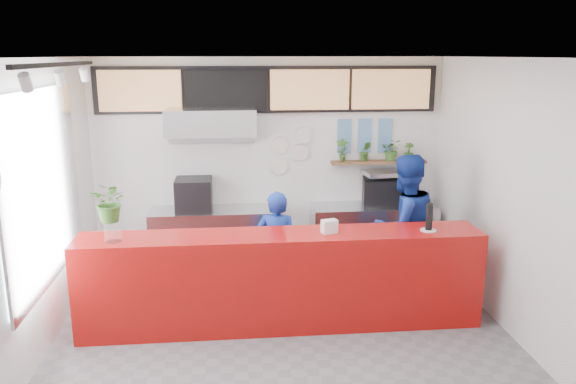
% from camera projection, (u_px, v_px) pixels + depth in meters
% --- Properties ---
extents(floor, '(5.00, 5.00, 0.00)m').
position_uv_depth(floor, '(285.00, 342.00, 6.08)').
color(floor, slate).
rests_on(floor, ground).
extents(ceiling, '(5.00, 5.00, 0.00)m').
position_uv_depth(ceiling, '(285.00, 58.00, 5.36)').
color(ceiling, silver).
extents(wall_back, '(5.00, 0.00, 5.00)m').
position_uv_depth(wall_back, '(269.00, 163.00, 8.14)').
color(wall_back, white).
rests_on(wall_back, ground).
extents(wall_left, '(0.00, 5.00, 5.00)m').
position_uv_depth(wall_left, '(31.00, 215.00, 5.48)').
color(wall_left, white).
rests_on(wall_left, ground).
extents(wall_right, '(0.00, 5.00, 5.00)m').
position_uv_depth(wall_right, '(519.00, 202.00, 5.96)').
color(wall_right, white).
rests_on(wall_right, ground).
extents(service_counter, '(4.50, 0.60, 1.10)m').
position_uv_depth(service_counter, '(282.00, 280.00, 6.34)').
color(service_counter, '#A40E0B').
rests_on(service_counter, ground).
extents(cream_band, '(5.00, 0.02, 0.80)m').
position_uv_depth(cream_band, '(268.00, 86.00, 7.87)').
color(cream_band, beige).
rests_on(cream_band, wall_back).
extents(prep_bench, '(1.80, 0.60, 0.90)m').
position_uv_depth(prep_bench, '(215.00, 240.00, 8.02)').
color(prep_bench, '#B2B5BA').
rests_on(prep_bench, ground).
extents(panini_oven, '(0.50, 0.50, 0.45)m').
position_uv_depth(panini_oven, '(194.00, 195.00, 7.83)').
color(panini_oven, black).
rests_on(panini_oven, prep_bench).
extents(extraction_hood, '(1.20, 0.70, 0.35)m').
position_uv_depth(extraction_hood, '(211.00, 121.00, 7.57)').
color(extraction_hood, '#B2B5BA').
rests_on(extraction_hood, ceiling).
extents(hood_lip, '(1.20, 0.69, 0.31)m').
position_uv_depth(hood_lip, '(212.00, 136.00, 7.62)').
color(hood_lip, '#B2B5BA').
rests_on(hood_lip, ceiling).
extents(right_bench, '(1.80, 0.60, 0.90)m').
position_uv_depth(right_bench, '(373.00, 235.00, 8.24)').
color(right_bench, '#B2B5BA').
rests_on(right_bench, ground).
extents(espresso_machine, '(0.68, 0.54, 0.40)m').
position_uv_depth(espresso_machine, '(385.00, 192.00, 8.10)').
color(espresso_machine, black).
rests_on(espresso_machine, right_bench).
extents(espresso_tray, '(0.66, 0.50, 0.06)m').
position_uv_depth(espresso_tray, '(385.00, 173.00, 8.04)').
color(espresso_tray, '#AAAEB1').
rests_on(espresso_tray, espresso_machine).
extents(herb_shelf, '(1.40, 0.18, 0.04)m').
position_uv_depth(herb_shelf, '(379.00, 162.00, 8.19)').
color(herb_shelf, brown).
rests_on(herb_shelf, wall_back).
extents(menu_board_far_left, '(1.10, 0.10, 0.55)m').
position_uv_depth(menu_board_far_left, '(140.00, 91.00, 7.60)').
color(menu_board_far_left, tan).
rests_on(menu_board_far_left, wall_back).
extents(menu_board_mid_left, '(1.10, 0.10, 0.55)m').
position_uv_depth(menu_board_mid_left, '(226.00, 90.00, 7.71)').
color(menu_board_mid_left, black).
rests_on(menu_board_mid_left, wall_back).
extents(menu_board_mid_right, '(1.10, 0.10, 0.55)m').
position_uv_depth(menu_board_mid_right, '(310.00, 90.00, 7.83)').
color(menu_board_mid_right, tan).
rests_on(menu_board_mid_right, wall_back).
extents(menu_board_far_right, '(1.10, 0.10, 0.55)m').
position_uv_depth(menu_board_far_right, '(391.00, 89.00, 7.94)').
color(menu_board_far_right, tan).
rests_on(menu_board_far_right, wall_back).
extents(soffit, '(4.80, 0.04, 0.65)m').
position_uv_depth(soffit, '(269.00, 90.00, 7.85)').
color(soffit, black).
rests_on(soffit, wall_back).
extents(window_pane, '(0.04, 2.20, 1.90)m').
position_uv_depth(window_pane, '(42.00, 188.00, 5.73)').
color(window_pane, silver).
rests_on(window_pane, wall_left).
extents(window_frame, '(0.03, 2.30, 2.00)m').
position_uv_depth(window_frame, '(44.00, 188.00, 5.73)').
color(window_frame, '#B2B5BA').
rests_on(window_frame, wall_left).
extents(track_rail, '(0.05, 2.40, 0.04)m').
position_uv_depth(track_rail, '(59.00, 64.00, 5.18)').
color(track_rail, black).
rests_on(track_rail, ceiling).
extents(dec_plate_a, '(0.24, 0.03, 0.24)m').
position_uv_depth(dec_plate_a, '(279.00, 146.00, 8.06)').
color(dec_plate_a, silver).
rests_on(dec_plate_a, wall_back).
extents(dec_plate_b, '(0.24, 0.03, 0.24)m').
position_uv_depth(dec_plate_b, '(300.00, 152.00, 8.12)').
color(dec_plate_b, silver).
rests_on(dec_plate_b, wall_back).
extents(dec_plate_c, '(0.24, 0.03, 0.24)m').
position_uv_depth(dec_plate_c, '(279.00, 166.00, 8.14)').
color(dec_plate_c, silver).
rests_on(dec_plate_c, wall_back).
extents(dec_plate_d, '(0.24, 0.03, 0.24)m').
position_uv_depth(dec_plate_d, '(304.00, 135.00, 8.06)').
color(dec_plate_d, silver).
rests_on(dec_plate_d, wall_back).
extents(photo_frame_a, '(0.20, 0.02, 0.25)m').
position_uv_depth(photo_frame_a, '(345.00, 128.00, 8.10)').
color(photo_frame_a, '#598CBF').
rests_on(photo_frame_a, wall_back).
extents(photo_frame_b, '(0.20, 0.02, 0.25)m').
position_uv_depth(photo_frame_b, '(365.00, 127.00, 8.13)').
color(photo_frame_b, '#598CBF').
rests_on(photo_frame_b, wall_back).
extents(photo_frame_c, '(0.20, 0.02, 0.25)m').
position_uv_depth(photo_frame_c, '(385.00, 127.00, 8.16)').
color(photo_frame_c, '#598CBF').
rests_on(photo_frame_c, wall_back).
extents(photo_frame_d, '(0.20, 0.02, 0.25)m').
position_uv_depth(photo_frame_d, '(344.00, 145.00, 8.16)').
color(photo_frame_d, '#598CBF').
rests_on(photo_frame_d, wall_back).
extents(photo_frame_e, '(0.20, 0.02, 0.25)m').
position_uv_depth(photo_frame_e, '(364.00, 144.00, 8.19)').
color(photo_frame_e, '#598CBF').
rests_on(photo_frame_e, wall_back).
extents(photo_frame_f, '(0.20, 0.02, 0.25)m').
position_uv_depth(photo_frame_f, '(384.00, 144.00, 8.22)').
color(photo_frame_f, '#598CBF').
rests_on(photo_frame_f, wall_back).
extents(staff_center, '(0.59, 0.46, 1.44)m').
position_uv_depth(staff_center, '(277.00, 249.00, 6.85)').
color(staff_center, navy).
rests_on(staff_center, ground).
extents(staff_right, '(1.08, 0.95, 1.85)m').
position_uv_depth(staff_right, '(403.00, 228.00, 7.00)').
color(staff_right, navy).
rests_on(staff_right, ground).
extents(herb_a, '(0.20, 0.15, 0.33)m').
position_uv_depth(herb_a, '(342.00, 150.00, 8.10)').
color(herb_a, '#346122').
rests_on(herb_a, herb_shelf).
extents(herb_b, '(0.17, 0.14, 0.29)m').
position_uv_depth(herb_b, '(365.00, 151.00, 8.14)').
color(herb_b, '#346122').
rests_on(herb_b, herb_shelf).
extents(herb_c, '(0.34, 0.32, 0.32)m').
position_uv_depth(herb_c, '(392.00, 150.00, 8.17)').
color(herb_c, '#346122').
rests_on(herb_c, herb_shelf).
extents(herb_d, '(0.18, 0.17, 0.26)m').
position_uv_depth(herb_d, '(409.00, 151.00, 8.20)').
color(herb_d, '#346122').
rests_on(herb_d, herb_shelf).
extents(glass_vase, '(0.18, 0.18, 0.22)m').
position_uv_depth(glass_vase, '(113.00, 232.00, 5.91)').
color(glass_vase, silver).
rests_on(glass_vase, service_counter).
extents(basil_vase, '(0.48, 0.45, 0.43)m').
position_uv_depth(basil_vase, '(111.00, 202.00, 5.84)').
color(basil_vase, '#346122').
rests_on(basil_vase, glass_vase).
extents(napkin_holder, '(0.19, 0.15, 0.15)m').
position_uv_depth(napkin_holder, '(329.00, 226.00, 6.22)').
color(napkin_holder, silver).
rests_on(napkin_holder, service_counter).
extents(white_plate, '(0.18, 0.18, 0.01)m').
position_uv_depth(white_plate, '(428.00, 230.00, 6.30)').
color(white_plate, silver).
rests_on(white_plate, service_counter).
extents(pepper_mill, '(0.10, 0.10, 0.30)m').
position_uv_depth(pepper_mill, '(429.00, 217.00, 6.27)').
color(pepper_mill, black).
rests_on(pepper_mill, white_plate).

